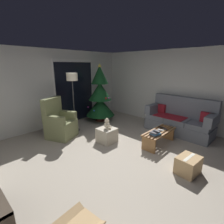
# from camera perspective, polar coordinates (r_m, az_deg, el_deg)

# --- Properties ---
(ground_plane) EXTENTS (7.00, 7.00, 0.00)m
(ground_plane) POSITION_cam_1_polar(r_m,az_deg,el_deg) (3.87, 3.55, -15.42)
(ground_plane) COLOR #9E9384
(wall_back) EXTENTS (5.72, 0.12, 2.50)m
(wall_back) POSITION_cam_1_polar(r_m,az_deg,el_deg) (5.81, -20.14, 7.40)
(wall_back) COLOR beige
(wall_back) RESTS_ON ground
(wall_right) EXTENTS (0.12, 6.00, 2.50)m
(wall_right) POSITION_cam_1_polar(r_m,az_deg,el_deg) (5.85, 22.29, 7.24)
(wall_right) COLOR beige
(wall_right) RESTS_ON ground
(patio_door_frame) EXTENTS (1.60, 0.02, 2.20)m
(patio_door_frame) POSITION_cam_1_polar(r_m,az_deg,el_deg) (6.20, -12.59, 7.04)
(patio_door_frame) COLOR silver
(patio_door_frame) RESTS_ON ground
(patio_door_glass) EXTENTS (1.50, 0.02, 2.10)m
(patio_door_glass) POSITION_cam_1_polar(r_m,az_deg,el_deg) (6.19, -12.47, 6.57)
(patio_door_glass) COLOR black
(patio_door_glass) RESTS_ON ground
(couch) EXTENTS (0.83, 1.96, 1.08)m
(couch) POSITION_cam_1_polar(r_m,az_deg,el_deg) (5.44, 22.12, -2.56)
(couch) COLOR slate
(couch) RESTS_ON ground
(coffee_table) EXTENTS (1.10, 0.40, 0.38)m
(coffee_table) POSITION_cam_1_polar(r_m,az_deg,el_deg) (4.49, 15.81, -7.74)
(coffee_table) COLOR olive
(coffee_table) RESTS_ON ground
(remote_graphite) EXTENTS (0.11, 0.16, 0.02)m
(remote_graphite) POSITION_cam_1_polar(r_m,az_deg,el_deg) (4.61, 17.62, -5.47)
(remote_graphite) COLOR #333338
(remote_graphite) RESTS_ON coffee_table
(remote_black) EXTENTS (0.06, 0.16, 0.02)m
(remote_black) POSITION_cam_1_polar(r_m,az_deg,el_deg) (4.68, 16.46, -5.02)
(remote_black) COLOR black
(remote_black) RESTS_ON coffee_table
(remote_silver) EXTENTS (0.16, 0.12, 0.02)m
(remote_silver) POSITION_cam_1_polar(r_m,az_deg,el_deg) (4.32, 15.92, -6.76)
(remote_silver) COLOR #ADADB2
(remote_silver) RESTS_ON coffee_table
(remote_white) EXTENTS (0.06, 0.16, 0.02)m
(remote_white) POSITION_cam_1_polar(r_m,az_deg,el_deg) (4.49, 16.38, -5.92)
(remote_white) COLOR silver
(remote_white) RESTS_ON coffee_table
(book_stack) EXTENTS (0.28, 0.23, 0.09)m
(book_stack) POSITION_cam_1_polar(r_m,az_deg,el_deg) (4.15, 14.60, -7.12)
(book_stack) COLOR #4C4C51
(book_stack) RESTS_ON coffee_table
(cell_phone) EXTENTS (0.12, 0.16, 0.01)m
(cell_phone) POSITION_cam_1_polar(r_m,az_deg,el_deg) (4.12, 14.66, -6.51)
(cell_phone) COLOR black
(cell_phone) RESTS_ON book_stack
(christmas_tree) EXTENTS (1.04, 1.04, 2.06)m
(christmas_tree) POSITION_cam_1_polar(r_m,az_deg,el_deg) (6.03, -4.10, 5.34)
(christmas_tree) COLOR #4C1E19
(christmas_tree) RESTS_ON ground
(armchair) EXTENTS (0.90, 0.91, 1.13)m
(armchair) POSITION_cam_1_polar(r_m,az_deg,el_deg) (4.95, -17.53, -3.82)
(armchair) COLOR olive
(armchair) RESTS_ON ground
(floor_lamp) EXTENTS (0.32, 0.32, 1.78)m
(floor_lamp) POSITION_cam_1_polar(r_m,az_deg,el_deg) (5.09, -13.44, 9.77)
(floor_lamp) COLOR #2D2D30
(floor_lamp) RESTS_ON ground
(ottoman) EXTENTS (0.44, 0.44, 0.38)m
(ottoman) POSITION_cam_1_polar(r_m,az_deg,el_deg) (4.50, -1.77, -7.91)
(ottoman) COLOR #B2A893
(ottoman) RESTS_ON ground
(teddy_bear_cream) EXTENTS (0.21, 0.22, 0.29)m
(teddy_bear_cream) POSITION_cam_1_polar(r_m,az_deg,el_deg) (4.39, -1.67, -4.18)
(teddy_bear_cream) COLOR beige
(teddy_bear_cream) RESTS_ON ottoman
(cardboard_box_taped_mid_floor) EXTENTS (0.48, 0.40, 0.34)m
(cardboard_box_taped_mid_floor) POSITION_cam_1_polar(r_m,az_deg,el_deg) (3.63, 24.65, -16.19)
(cardboard_box_taped_mid_floor) COLOR tan
(cardboard_box_taped_mid_floor) RESTS_ON ground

